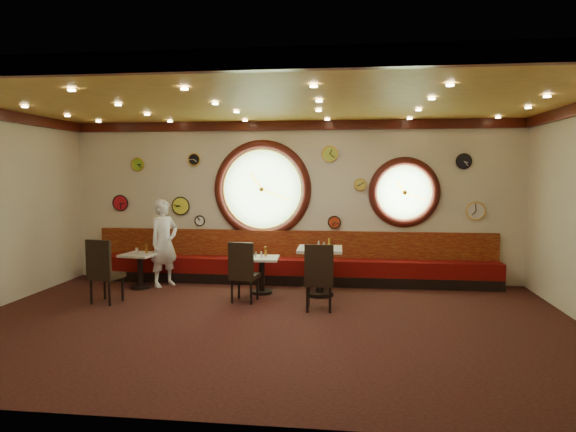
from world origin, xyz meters
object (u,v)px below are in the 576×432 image
Objects in this scene: chair_b at (243,268)px; condiment_c_bottle at (329,242)px; condiment_a_salt at (136,250)px; condiment_b_pepper at (261,255)px; waiter at (164,243)px; condiment_c_pepper at (324,245)px; chair_c at (319,273)px; chair_a at (103,267)px; table_a at (140,266)px; table_c at (320,266)px; condiment_c_salt at (319,244)px; condiment_b_bottle at (266,251)px; condiment_a_bottle at (147,248)px; condiment_a_pepper at (138,251)px; table_b at (262,271)px; condiment_b_salt at (256,254)px.

condiment_c_bottle is (1.41, 0.80, 0.35)m from chair_b.
condiment_a_salt is 0.91× the size of condiment_b_pepper.
condiment_c_pepper is at bearing -63.96° from waiter.
condiment_c_pepper is 0.65× the size of condiment_c_bottle.
waiter is at bearing 152.20° from chair_c.
chair_a is 0.40× the size of waiter.
chair_c is at bearing -95.12° from condiment_c_bottle.
condiment_c_pepper is (3.48, -0.14, 0.49)m from table_a.
table_c is 7.60× the size of condiment_c_salt.
table_a is 3.51m from condiment_c_pepper.
table_a is 3.41m from table_c.
condiment_a_bottle is at bearing 177.79° from condiment_b_bottle.
table_a is at bearing 74.87° from condiment_a_pepper.
chair_c reaches higher than condiment_c_bottle.
table_b is 3.77× the size of condiment_b_bottle.
condiment_a_salt is at bearing 141.53° from waiter.
chair_c reaches higher than condiment_a_bottle.
condiment_c_salt is 3.28m from condiment_a_bottle.
table_b is 2.39m from condiment_a_pepper.
waiter is at bearing 168.15° from condiment_b_salt.
chair_a is at bearing -96.58° from table_a.
condiment_c_salt reaches higher than table_a.
condiment_b_pepper is (2.46, -0.26, 0.00)m from condiment_a_salt.
table_b is 3.68× the size of condiment_a_bottle.
condiment_c_bottle reaches higher than table_a.
chair_c is at bearing -86.04° from condiment_c_salt.
condiment_b_pepper is at bearing -173.41° from condiment_c_bottle.
chair_a is at bearing -156.02° from condiment_b_salt.
condiment_b_pepper is at bearing -87.69° from table_b.
condiment_c_bottle is (0.16, 0.14, 0.40)m from table_c.
condiment_b_bottle is 1.13× the size of condiment_c_bottle.
chair_b is 4.09× the size of condiment_c_bottle.
condiment_a_pepper and condiment_b_pepper have the same top height.
chair_a is 2.81m from condiment_b_bottle.
condiment_b_salt is (-0.11, -0.01, 0.29)m from table_b.
chair_a is 2.69m from condiment_b_pepper.
condiment_c_bottle is at bearing 4.64° from table_b.
condiment_b_pepper is at bearing -175.68° from condiment_c_salt.
table_c is 1.41m from chair_b.
condiment_c_salt reaches higher than condiment_a_pepper.
chair_b is 1.52m from condiment_c_pepper.
condiment_a_salt reaches higher than table_a.
condiment_b_bottle is 2.04m from waiter.
condiment_a_pepper reaches higher than condiment_b_salt.
table_b is at bearing 33.08° from chair_a.
chair_b is 1.65m from condiment_c_bottle.
condiment_c_salt reaches higher than condiment_a_salt.
condiment_c_bottle is at bearing 4.52° from condiment_b_salt.
chair_b is 0.70m from condiment_b_pepper.
condiment_c_salt is (1.22, 0.74, 0.32)m from chair_b.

